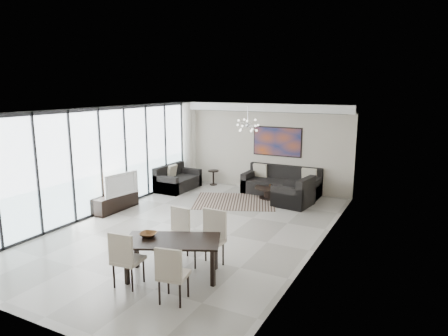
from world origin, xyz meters
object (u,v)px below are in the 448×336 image
Objects in this scene: tv_console at (116,202)px; television at (119,184)px; dining_table at (172,244)px; sofa_main at (282,185)px; coffee_table at (271,192)px.

television reaches higher than tv_console.
dining_table is (3.73, -2.59, 0.39)m from tv_console.
sofa_main is at bearing 91.18° from dining_table.
coffee_table is 0.42× the size of sofa_main.
television is at bearing -0.62° from tv_console.
sofa_main reaches higher than dining_table.
coffee_table is at bearing -102.79° from sofa_main.
tv_console is 1.36× the size of television.
television is at bearing -132.14° from sofa_main.
tv_console is at bearing -133.45° from sofa_main.
coffee_table is 0.94× the size of television.
sofa_main is at bearing 77.21° from coffee_table.
tv_console is at bearing -137.29° from coffee_table.
sofa_main is 1.29× the size of dining_table.
tv_console is at bearing 145.17° from dining_table.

